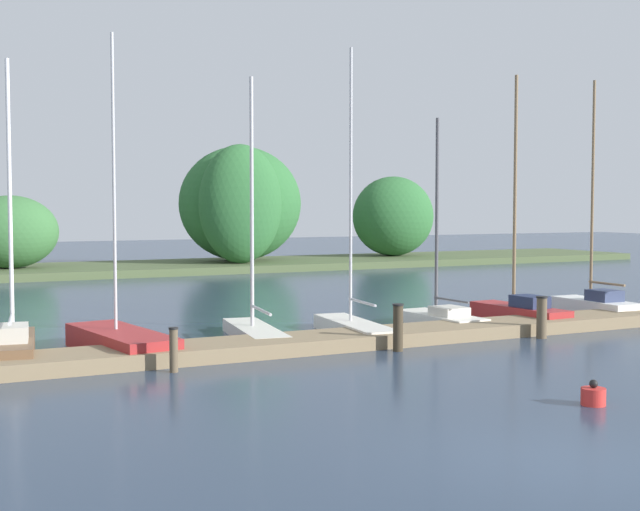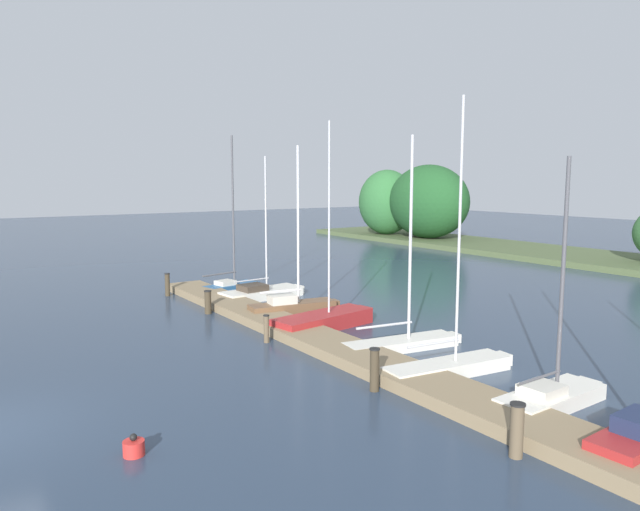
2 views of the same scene
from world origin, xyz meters
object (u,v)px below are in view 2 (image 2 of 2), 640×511
at_px(sailboat_5, 452,364).
at_px(sailboat_6, 553,393).
at_px(sailboat_2, 295,305).
at_px(mooring_piling_0, 167,285).
at_px(sailboat_3, 327,319).
at_px(mooring_piling_1, 208,302).
at_px(sailboat_0, 232,283).
at_px(mooring_piling_4, 517,430).
at_px(sailboat_4, 406,339).
at_px(mooring_piling_2, 266,329).
at_px(sailboat_1, 263,292).
at_px(mooring_piling_3, 374,369).
at_px(channel_buoy_0, 134,447).

bearing_deg(sailboat_5, sailboat_6, -78.09).
xyz_separation_m(sailboat_2, mooring_piling_0, (-6.90, -2.97, 0.15)).
height_order(sailboat_3, mooring_piling_1, sailboat_3).
relative_size(sailboat_0, mooring_piling_4, 6.76).
distance_m(sailboat_4, mooring_piling_2, 4.78).
bearing_deg(sailboat_3, sailboat_2, 79.82).
xyz_separation_m(sailboat_3, sailboat_5, (6.49, -0.04, -0.02)).
xyz_separation_m(sailboat_1, sailboat_3, (6.31, -0.69, 0.03)).
distance_m(sailboat_0, mooring_piling_3, 15.41).
xyz_separation_m(sailboat_3, mooring_piling_2, (0.53, -2.90, 0.16)).
height_order(sailboat_5, sailboat_6, sailboat_5).
height_order(sailboat_2, sailboat_6, sailboat_2).
height_order(sailboat_2, channel_buoy_0, sailboat_2).
bearing_deg(mooring_piling_2, sailboat_2, 135.00).
bearing_deg(mooring_piling_4, sailboat_3, 165.60).
height_order(sailboat_0, sailboat_2, sailboat_0).
relative_size(sailboat_4, mooring_piling_2, 7.21).
height_order(sailboat_0, sailboat_4, sailboat_0).
relative_size(mooring_piling_1, mooring_piling_2, 1.01).
bearing_deg(channel_buoy_0, sailboat_1, 142.02).
xyz_separation_m(mooring_piling_1, mooring_piling_4, (15.55, 0.03, 0.08)).
distance_m(sailboat_0, sailboat_1, 2.55).
bearing_deg(mooring_piling_4, sailboat_6, 112.39).
relative_size(sailboat_5, mooring_piling_2, 8.12).
bearing_deg(sailboat_1, channel_buoy_0, -133.21).
bearing_deg(mooring_piling_3, sailboat_2, 161.97).
xyz_separation_m(sailboat_6, channel_buoy_0, (-3.19, -9.49, -0.17)).
relative_size(sailboat_3, mooring_piling_3, 6.59).
distance_m(sailboat_3, mooring_piling_3, 6.87).
distance_m(mooring_piling_0, mooring_piling_4, 20.17).
relative_size(sailboat_2, sailboat_3, 0.90).
height_order(sailboat_5, mooring_piling_4, sailboat_5).
height_order(sailboat_6, mooring_piling_2, sailboat_6).
relative_size(sailboat_6, mooring_piling_1, 6.24).
height_order(sailboat_0, sailboat_1, sailboat_0).
distance_m(sailboat_1, mooring_piling_1, 3.87).
relative_size(sailboat_0, sailboat_2, 1.11).
relative_size(sailboat_4, mooring_piling_3, 5.98).
bearing_deg(mooring_piling_1, mooring_piling_3, 0.19).
bearing_deg(sailboat_2, sailboat_3, -82.79).
relative_size(sailboat_5, mooring_piling_1, 8.00).
bearing_deg(sailboat_0, sailboat_3, -103.65).
height_order(sailboat_6, channel_buoy_0, sailboat_6).
height_order(mooring_piling_1, mooring_piling_3, mooring_piling_3).
distance_m(sailboat_0, mooring_piling_2, 9.87).
bearing_deg(sailboat_1, mooring_piling_4, -106.70).
distance_m(sailboat_2, mooring_piling_1, 3.67).
bearing_deg(mooring_piling_0, sailboat_3, 17.40).
xyz_separation_m(sailboat_6, mooring_piling_0, (-18.92, -3.18, 0.23)).
height_order(sailboat_4, mooring_piling_4, sailboat_4).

